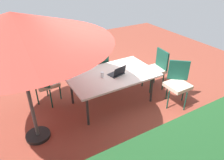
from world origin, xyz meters
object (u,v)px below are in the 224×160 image
object	(u,v)px
dining_table	(112,76)
chair_southeast	(45,82)
chair_northwest	(178,82)
chair_west	(156,68)
cup	(102,75)
patio_umbrella	(13,28)
laptop	(117,73)
chair_south	(98,67)

from	to	relation	value
dining_table	chair_southeast	bearing A→B (deg)	-29.34
chair_northwest	chair_west	xyz separation A→B (m)	(-0.04, -0.76, 0.00)
dining_table	chair_southeast	distance (m)	1.45
dining_table	chair_northwest	distance (m)	1.42
dining_table	cup	distance (m)	0.27
chair_southeast	cup	distance (m)	1.27
patio_umbrella	laptop	xyz separation A→B (m)	(-1.80, -0.15, -1.25)
chair_southeast	chair_west	bearing A→B (deg)	-145.41
chair_south	chair_northwest	xyz separation A→B (m)	(-1.16, 1.51, 0.00)
chair_south	chair_west	world-z (taller)	same
chair_northwest	chair_west	bearing A→B (deg)	126.56
patio_umbrella	cup	size ratio (longest dim) A/B	24.07
dining_table	chair_northwest	xyz separation A→B (m)	(-1.21, 0.74, -0.13)
laptop	patio_umbrella	bearing A→B (deg)	-7.23
chair_southeast	chair_northwest	distance (m)	2.86
patio_umbrella	laptop	bearing A→B (deg)	-175.13
chair_south	chair_northwest	size ratio (longest dim) A/B	1.00
chair_northwest	cup	distance (m)	1.64
chair_southeast	chair_northwest	xyz separation A→B (m)	(-2.47, 1.44, 0.00)
chair_west	chair_northwest	bearing A→B (deg)	2.90
dining_table	patio_umbrella	xyz separation A→B (m)	(1.72, 0.25, 1.35)
dining_table	chair_west	world-z (taller)	chair_west
chair_south	cup	world-z (taller)	chair_south
patio_umbrella	cup	distance (m)	1.94
chair_west	cup	distance (m)	1.52
patio_umbrella	chair_northwest	world-z (taller)	patio_umbrella
dining_table	laptop	bearing A→B (deg)	129.96
chair_southeast	chair_west	size ratio (longest dim) A/B	1.00
dining_table	laptop	distance (m)	0.15
patio_umbrella	cup	xyz separation A→B (m)	(-1.48, -0.22, -1.24)
chair_west	chair_southeast	bearing A→B (deg)	-99.17
laptop	cup	distance (m)	0.33
patio_umbrella	chair_southeast	size ratio (longest dim) A/B	2.87
chair_southeast	chair_northwest	bearing A→B (deg)	-160.46
dining_table	chair_west	bearing A→B (deg)	-179.06
patio_umbrella	chair_west	bearing A→B (deg)	-174.88
dining_table	laptop	world-z (taller)	laptop
chair_southeast	chair_northwest	size ratio (longest dim) A/B	1.00
patio_umbrella	chair_south	size ratio (longest dim) A/B	2.87
cup	chair_west	bearing A→B (deg)	-178.38
chair_south	chair_southeast	distance (m)	1.31
chair_south	chair_southeast	size ratio (longest dim) A/B	1.00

